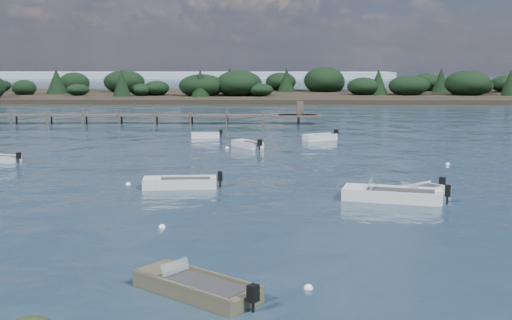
{
  "coord_description": "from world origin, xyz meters",
  "views": [
    {
      "loc": [
        -0.06,
        -28.13,
        7.67
      ],
      "look_at": [
        -0.7,
        14.0,
        1.0
      ],
      "focal_mm": 45.0,
      "sensor_mm": 36.0,
      "label": 1
    }
  ],
  "objects_px": {
    "dinghy_mid_grey": "(180,185)",
    "tender_far_grey": "(2,160)",
    "dinghy_extra_a": "(247,146)",
    "dinghy_mid_white_a": "(392,197)",
    "dinghy_mid_white_b": "(419,193)",
    "tender_far_grey_b": "(320,139)",
    "tender_far_white": "(205,136)",
    "jetty": "(84,115)",
    "dinghy_near_olive": "(196,289)"
  },
  "relations": [
    {
      "from": "dinghy_near_olive",
      "to": "tender_far_white",
      "type": "bearing_deg",
      "value": 94.91
    },
    {
      "from": "dinghy_near_olive",
      "to": "dinghy_mid_white_a",
      "type": "bearing_deg",
      "value": 57.26
    },
    {
      "from": "dinghy_mid_grey",
      "to": "tender_far_grey_b",
      "type": "bearing_deg",
      "value": 65.54
    },
    {
      "from": "tender_far_grey_b",
      "to": "jetty",
      "type": "distance_m",
      "value": 31.06
    },
    {
      "from": "tender_far_grey_b",
      "to": "tender_far_white",
      "type": "height_order",
      "value": "tender_far_grey_b"
    },
    {
      "from": "dinghy_mid_white_a",
      "to": "tender_far_grey",
      "type": "bearing_deg",
      "value": 154.43
    },
    {
      "from": "dinghy_mid_white_a",
      "to": "tender_far_grey",
      "type": "relative_size",
      "value": 1.86
    },
    {
      "from": "tender_far_white",
      "to": "jetty",
      "type": "distance_m",
      "value": 21.03
    },
    {
      "from": "dinghy_near_olive",
      "to": "dinghy_extra_a",
      "type": "height_order",
      "value": "dinghy_near_olive"
    },
    {
      "from": "tender_far_white",
      "to": "tender_far_grey",
      "type": "xyz_separation_m",
      "value": [
        -13.95,
        -14.91,
        -0.01
      ]
    },
    {
      "from": "tender_far_grey_b",
      "to": "dinghy_near_olive",
      "type": "bearing_deg",
      "value": -100.46
    },
    {
      "from": "dinghy_mid_grey",
      "to": "dinghy_near_olive",
      "type": "height_order",
      "value": "dinghy_mid_grey"
    },
    {
      "from": "tender_far_grey_b",
      "to": "dinghy_extra_a",
      "type": "relative_size",
      "value": 1.03
    },
    {
      "from": "dinghy_mid_grey",
      "to": "dinghy_mid_white_b",
      "type": "bearing_deg",
      "value": -8.86
    },
    {
      "from": "dinghy_near_olive",
      "to": "dinghy_mid_white_b",
      "type": "distance_m",
      "value": 19.0
    },
    {
      "from": "dinghy_mid_white_a",
      "to": "tender_far_grey_b",
      "type": "bearing_deg",
      "value": 93.9
    },
    {
      "from": "tender_far_white",
      "to": "tender_far_grey",
      "type": "distance_m",
      "value": 20.42
    },
    {
      "from": "tender_far_white",
      "to": "tender_far_grey",
      "type": "bearing_deg",
      "value": -133.1
    },
    {
      "from": "tender_far_grey",
      "to": "dinghy_mid_white_b",
      "type": "bearing_deg",
      "value": -22.22
    },
    {
      "from": "tender_far_grey_b",
      "to": "dinghy_mid_white_a",
      "type": "xyz_separation_m",
      "value": [
        1.77,
        -26.02,
        0.0
      ]
    },
    {
      "from": "dinghy_mid_grey",
      "to": "tender_far_grey",
      "type": "bearing_deg",
      "value": 147.12
    },
    {
      "from": "dinghy_mid_grey",
      "to": "tender_far_white",
      "type": "relative_size",
      "value": 1.56
    },
    {
      "from": "dinghy_near_olive",
      "to": "tender_far_grey_b",
      "type": "bearing_deg",
      "value": 79.54
    },
    {
      "from": "dinghy_mid_white_b",
      "to": "tender_far_white",
      "type": "bearing_deg",
      "value": 118.77
    },
    {
      "from": "dinghy_near_olive",
      "to": "dinghy_mid_white_b",
      "type": "relative_size",
      "value": 1.12
    },
    {
      "from": "dinghy_mid_grey",
      "to": "dinghy_mid_white_a",
      "type": "distance_m",
      "value": 12.55
    },
    {
      "from": "jetty",
      "to": "dinghy_mid_white_b",
      "type": "bearing_deg",
      "value": -53.11
    },
    {
      "from": "dinghy_extra_a",
      "to": "dinghy_mid_white_a",
      "type": "bearing_deg",
      "value": -67.86
    },
    {
      "from": "tender_far_white",
      "to": "tender_far_grey",
      "type": "height_order",
      "value": "tender_far_white"
    },
    {
      "from": "tender_far_white",
      "to": "jetty",
      "type": "bearing_deg",
      "value": 138.64
    },
    {
      "from": "tender_far_white",
      "to": "jetty",
      "type": "xyz_separation_m",
      "value": [
        -15.78,
        13.89,
        0.84
      ]
    },
    {
      "from": "dinghy_mid_grey",
      "to": "dinghy_mid_white_a",
      "type": "xyz_separation_m",
      "value": [
        12.1,
        -3.32,
        0.01
      ]
    },
    {
      "from": "tender_far_grey_b",
      "to": "dinghy_near_olive",
      "type": "relative_size",
      "value": 0.78
    },
    {
      "from": "dinghy_near_olive",
      "to": "dinghy_extra_a",
      "type": "bearing_deg",
      "value": 88.86
    },
    {
      "from": "tender_far_grey",
      "to": "dinghy_extra_a",
      "type": "relative_size",
      "value": 0.92
    },
    {
      "from": "dinghy_mid_grey",
      "to": "jetty",
      "type": "height_order",
      "value": "jetty"
    },
    {
      "from": "tender_far_grey_b",
      "to": "dinghy_mid_white_a",
      "type": "distance_m",
      "value": 26.08
    },
    {
      "from": "dinghy_near_olive",
      "to": "dinghy_mid_white_a",
      "type": "relative_size",
      "value": 0.77
    },
    {
      "from": "tender_far_grey",
      "to": "jetty",
      "type": "xyz_separation_m",
      "value": [
        -1.82,
        28.8,
        0.85
      ]
    },
    {
      "from": "dinghy_near_olive",
      "to": "dinghy_mid_white_b",
      "type": "xyz_separation_m",
      "value": [
        10.97,
        15.52,
        -0.01
      ]
    },
    {
      "from": "tender_far_white",
      "to": "tender_far_grey",
      "type": "relative_size",
      "value": 0.99
    },
    {
      "from": "dinghy_mid_white_b",
      "to": "jetty",
      "type": "distance_m",
      "value": 50.59
    },
    {
      "from": "tender_far_grey_b",
      "to": "dinghy_extra_a",
      "type": "xyz_separation_m",
      "value": [
        -6.75,
        -5.06,
        -0.01
      ]
    },
    {
      "from": "tender_far_grey_b",
      "to": "jetty",
      "type": "bearing_deg",
      "value": 149.83
    },
    {
      "from": "tender_far_white",
      "to": "dinghy_mid_white_b",
      "type": "height_order",
      "value": "dinghy_mid_white_b"
    },
    {
      "from": "dinghy_mid_grey",
      "to": "dinghy_mid_white_b",
      "type": "height_order",
      "value": "dinghy_mid_grey"
    },
    {
      "from": "tender_far_white",
      "to": "dinghy_near_olive",
      "type": "bearing_deg",
      "value": -85.09
    },
    {
      "from": "dinghy_mid_white_b",
      "to": "tender_far_grey",
      "type": "bearing_deg",
      "value": 157.78
    },
    {
      "from": "tender_far_grey",
      "to": "tender_far_white",
      "type": "bearing_deg",
      "value": 46.9
    },
    {
      "from": "dinghy_mid_grey",
      "to": "dinghy_mid_white_b",
      "type": "relative_size",
      "value": 1.19
    }
  ]
}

